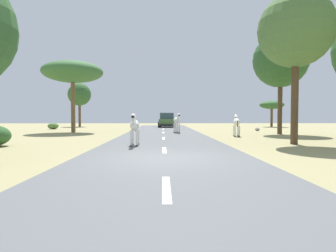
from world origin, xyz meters
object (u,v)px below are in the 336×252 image
zebra_0 (177,121)px  tree_5 (272,105)px  zebra_2 (135,126)px  tree_1 (281,60)px  tree_3 (79,95)px  car_0 (167,121)px  rock_1 (257,129)px  bush_0 (53,126)px  tree_2 (73,72)px  zebra_1 (236,122)px  tree_4 (296,31)px

zebra_0 → tree_5: tree_5 is taller
zebra_2 → tree_1: (10.44, 8.85, 4.75)m
tree_3 → tree_5: (25.19, -1.47, -1.44)m
car_0 → rock_1: size_ratio=9.79×
tree_1 → rock_1: (-0.15, 4.74, -5.57)m
zebra_0 → zebra_2: zebra_0 is taller
tree_1 → car_0: bearing=123.6°
zebra_2 → tree_3: tree_3 is taller
tree_1 → bush_0: tree_1 is taller
car_0 → rock_1: car_0 is taller
zebra_0 → tree_3: tree_3 is taller
tree_2 → rock_1: size_ratio=13.45×
rock_1 → zebra_0: bearing=-154.4°
zebra_2 → tree_1: size_ratio=0.21×
zebra_1 → car_0: bearing=115.5°
zebra_0 → zebra_2: bearing=67.6°
tree_2 → tree_1: bearing=-9.1°
zebra_1 → bush_0: bearing=155.7°
zebra_2 → tree_4: (7.92, 1.01, 4.69)m
car_0 → tree_1: (8.59, -12.95, 4.87)m
tree_3 → rock_1: size_ratio=12.77×
zebra_0 → car_0: car_0 is taller
tree_3 → tree_5: 25.27m
car_0 → tree_2: 13.87m
zebra_0 → car_0: bearing=-95.4°
tree_4 → car_0: bearing=106.3°
zebra_0 → bush_0: zebra_0 is taller
tree_2 → tree_5: 25.00m
car_0 → tree_3: size_ratio=0.77×
tree_5 → tree_1: bearing=-109.0°
bush_0 → rock_1: 21.09m
tree_4 → tree_5: tree_4 is taller
tree_1 → tree_2: bearing=170.9°
zebra_0 → car_0: 11.97m
tree_4 → tree_2: bearing=143.7°
car_0 → tree_2: size_ratio=0.73×
zebra_0 → tree_4: bearing=113.4°
zebra_2 → rock_1: 17.07m
tree_2 → tree_5: bearing=28.5°
zebra_2 → bush_0: size_ratio=1.46×
zebra_1 → tree_4: (1.49, -5.49, 4.69)m
car_0 → tree_1: tree_1 is taller
tree_3 → tree_4: tree_4 is taller
bush_0 → rock_1: bearing=-10.6°
car_0 → tree_5: 13.83m
tree_2 → tree_4: tree_4 is taller
zebra_1 → tree_1: bearing=39.2°
zebra_0 → zebra_2: (-2.46, -9.84, -0.06)m
tree_4 → tree_3: bearing=126.5°
tree_1 → rock_1: bearing=91.9°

